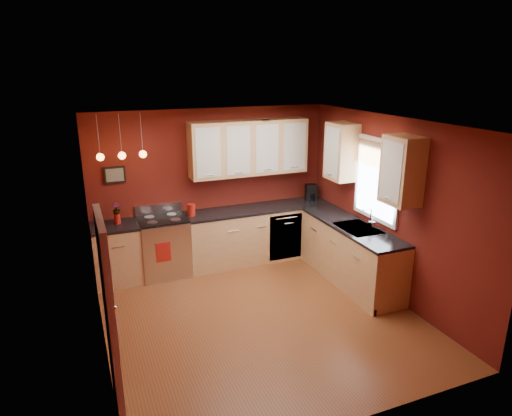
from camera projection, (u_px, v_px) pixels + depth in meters
name	position (u px, v px, depth m)	size (l,w,h in m)	color
floor	(260.00, 316.00, 6.19)	(4.20, 4.20, 0.00)	brown
ceiling	(261.00, 123.00, 5.41)	(4.00, 4.20, 0.02)	white
wall_back	(212.00, 187.00, 7.65)	(4.00, 0.02, 2.60)	maroon
wall_front	(354.00, 302.00, 3.94)	(4.00, 0.02, 2.60)	maroon
wall_left	(95.00, 249.00, 5.08)	(0.02, 4.20, 2.60)	maroon
wall_right	(389.00, 208.00, 6.52)	(0.02, 4.20, 2.60)	maroon
base_cabinets_back_left	(117.00, 255.00, 7.05)	(0.70, 0.60, 0.90)	#DFB078
base_cabinets_back_right	(259.00, 234.00, 7.91)	(2.54, 0.60, 0.90)	#DFB078
base_cabinets_right	(350.00, 254.00, 7.06)	(0.60, 2.10, 0.90)	#DFB078
counter_back_left	(114.00, 226.00, 6.91)	(0.70, 0.62, 0.04)	black
counter_back_right	(259.00, 208.00, 7.76)	(2.54, 0.62, 0.04)	black
counter_right	(352.00, 226.00, 6.92)	(0.62, 2.10, 0.04)	black
gas_range	(164.00, 246.00, 7.30)	(0.76, 0.64, 1.11)	silver
dishwasher_front	(286.00, 237.00, 7.78)	(0.60, 0.02, 0.80)	silver
sink	(358.00, 229.00, 6.79)	(0.50, 0.70, 0.33)	#95969B
window	(377.00, 177.00, 6.66)	(0.06, 1.02, 1.22)	white
door_left_wall	(111.00, 324.00, 4.11)	(0.12, 0.82, 2.05)	white
upper_cabinets_back	(249.00, 148.00, 7.52)	(2.00, 0.35, 0.90)	#DFB078
upper_cabinets_right	(369.00, 160.00, 6.55)	(0.35, 1.95, 0.90)	#DFB078
wall_picture	(115.00, 175.00, 6.97)	(0.32, 0.03, 0.26)	black
pendant_lights	(122.00, 155.00, 6.61)	(0.71, 0.11, 0.66)	#95969B
red_canister	(191.00, 210.00, 7.30)	(0.13, 0.13, 0.19)	#B11B13
red_vase	(117.00, 219.00, 6.95)	(0.10, 0.10, 0.15)	#B11B13
flowers	(116.00, 209.00, 6.90)	(0.11, 0.11, 0.19)	#B11B13
coffee_maker	(311.00, 193.00, 8.17)	(0.22, 0.22, 0.28)	black
soap_pump	(372.00, 223.00, 6.70)	(0.08, 0.08, 0.18)	silver
dish_towel	(163.00, 252.00, 6.97)	(0.23, 0.02, 0.31)	#B11B13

